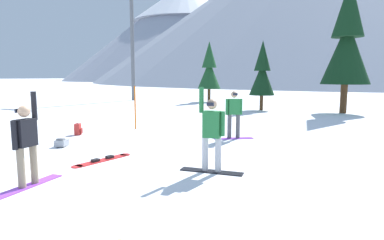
# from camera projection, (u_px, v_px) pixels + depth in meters

# --- Properties ---
(ground_plane) EXTENTS (800.00, 800.00, 0.00)m
(ground_plane) POSITION_uv_depth(u_px,v_px,m) (13.00, 176.00, 7.48)
(ground_plane) COLOR white
(snowboarder_foreground) EXTENTS (0.46, 1.61, 1.96)m
(snowboarder_foreground) POSITION_uv_depth(u_px,v_px,m) (26.00, 143.00, 6.63)
(snowboarder_foreground) COLOR #993FD8
(snowboarder_foreground) RESTS_ON ground_plane
(snowboarder_midground) EXTENTS (1.55, 0.50, 2.02)m
(snowboarder_midground) POSITION_uv_depth(u_px,v_px,m) (212.00, 133.00, 7.65)
(snowboarder_midground) COLOR black
(snowboarder_midground) RESTS_ON ground_plane
(snowboarder_background) EXTENTS (1.34, 1.09, 1.75)m
(snowboarder_background) POSITION_uv_depth(u_px,v_px,m) (234.00, 114.00, 11.83)
(snowboarder_background) COLOR #993FD8
(snowboarder_background) RESTS_ON ground_plane
(loose_snowboard_near_right) EXTENTS (0.59, 1.88, 0.09)m
(loose_snowboard_near_right) POSITION_uv_depth(u_px,v_px,m) (103.00, 160.00, 8.82)
(loose_snowboard_near_right) COLOR red
(loose_snowboard_near_right) RESTS_ON ground_plane
(backpack_red) EXTENTS (0.36, 0.38, 0.47)m
(backpack_red) POSITION_uv_depth(u_px,v_px,m) (78.00, 129.00, 12.74)
(backpack_red) COLOR red
(backpack_red) RESTS_ON ground_plane
(backpack_grey) EXTENTS (0.49, 0.55, 0.29)m
(backpack_grey) POSITION_uv_depth(u_px,v_px,m) (62.00, 143.00, 10.58)
(backpack_grey) COLOR gray
(backpack_grey) RESTS_ON ground_plane
(trail_marker_pole) EXTENTS (0.06, 0.06, 1.88)m
(trail_marker_pole) POSITION_uv_depth(u_px,v_px,m) (135.00, 108.00, 13.98)
(trail_marker_pole) COLOR orange
(trail_marker_pole) RESTS_ON ground_plane
(pine_tree_twin) EXTENTS (1.71, 1.71, 4.70)m
(pine_tree_twin) POSITION_uv_depth(u_px,v_px,m) (262.00, 73.00, 21.84)
(pine_tree_twin) COLOR #472D19
(pine_tree_twin) RESTS_ON ground_plane
(pine_tree_broad) EXTENTS (2.08, 2.08, 5.44)m
(pine_tree_broad) POSITION_uv_depth(u_px,v_px,m) (209.00, 69.00, 29.27)
(pine_tree_broad) COLOR #472D19
(pine_tree_broad) RESTS_ON ground_plane
(pine_tree_young) EXTENTS (2.90, 2.90, 8.23)m
(pine_tree_young) POSITION_uv_depth(u_px,v_px,m) (347.00, 41.00, 19.86)
(pine_tree_young) COLOR #472D19
(pine_tree_young) RESTS_ON ground_plane
(ski_lift_tower) EXTENTS (3.40, 0.36, 11.54)m
(ski_lift_tower) POSITION_uv_depth(u_px,v_px,m) (132.00, 32.00, 30.88)
(ski_lift_tower) COLOR #595B60
(ski_lift_tower) RESTS_ON ground_plane
(peak_west_ridge) EXTENTS (142.03, 142.03, 57.03)m
(peak_west_ridge) POSITION_uv_depth(u_px,v_px,m) (185.00, 31.00, 194.82)
(peak_west_ridge) COLOR #9EA3B2
(peak_west_ridge) RESTS_ON ground_plane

